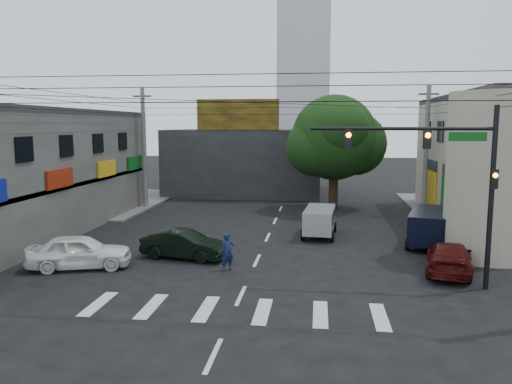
% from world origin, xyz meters
% --- Properties ---
extents(ground, '(160.00, 160.00, 0.00)m').
position_xyz_m(ground, '(0.00, 0.00, 0.00)').
color(ground, black).
rests_on(ground, ground).
extents(sidewalk_far_left, '(16.00, 16.00, 0.15)m').
position_xyz_m(sidewalk_far_left, '(-18.00, 18.00, 0.07)').
color(sidewalk_far_left, '#514F4C').
rests_on(sidewalk_far_left, ground).
extents(corner_column, '(4.00, 4.00, 8.00)m').
position_xyz_m(corner_column, '(11.00, 4.00, 4.00)').
color(corner_column, gray).
rests_on(corner_column, ground).
extents(building_far, '(14.00, 10.00, 6.00)m').
position_xyz_m(building_far, '(-4.00, 26.00, 3.00)').
color(building_far, '#232326').
rests_on(building_far, ground).
extents(billboard, '(7.00, 0.30, 2.60)m').
position_xyz_m(billboard, '(-4.00, 21.10, 7.30)').
color(billboard, olive).
rests_on(billboard, building_far).
extents(tower_distant, '(9.00, 9.00, 44.00)m').
position_xyz_m(tower_distant, '(0.00, 70.00, 22.00)').
color(tower_distant, silver).
rests_on(tower_distant, ground).
extents(street_tree, '(6.40, 6.40, 8.70)m').
position_xyz_m(street_tree, '(4.00, 17.00, 5.47)').
color(street_tree, black).
rests_on(street_tree, ground).
extents(traffic_gantry, '(7.10, 0.35, 7.20)m').
position_xyz_m(traffic_gantry, '(7.82, -1.00, 4.83)').
color(traffic_gantry, black).
rests_on(traffic_gantry, ground).
extents(utility_pole_far_left, '(0.32, 0.32, 9.20)m').
position_xyz_m(utility_pole_far_left, '(-10.50, 16.00, 4.60)').
color(utility_pole_far_left, '#59595B').
rests_on(utility_pole_far_left, ground).
extents(utility_pole_far_right, '(0.32, 0.32, 9.20)m').
position_xyz_m(utility_pole_far_right, '(10.50, 16.00, 4.60)').
color(utility_pole_far_right, '#59595B').
rests_on(utility_pole_far_right, ground).
extents(dark_sedan, '(3.03, 4.72, 1.37)m').
position_xyz_m(dark_sedan, '(-3.55, 1.97, 0.69)').
color(dark_sedan, black).
rests_on(dark_sedan, ground).
extents(white_compact, '(4.26, 5.50, 1.54)m').
position_xyz_m(white_compact, '(-7.79, -0.26, 0.77)').
color(white_compact, white).
rests_on(white_compact, ground).
extents(maroon_sedan, '(3.96, 5.46, 1.34)m').
position_xyz_m(maroon_sedan, '(8.61, 1.18, 0.67)').
color(maroon_sedan, '#3E0908').
rests_on(maroon_sedan, ground).
extents(silver_minivan, '(4.09, 2.23, 1.65)m').
position_xyz_m(silver_minivan, '(2.97, 7.70, 0.82)').
color(silver_minivan, '#A2A5AA').
rests_on(silver_minivan, ground).
extents(navy_van, '(5.60, 4.13, 1.89)m').
position_xyz_m(navy_van, '(8.77, 6.21, 0.94)').
color(navy_van, black).
rests_on(navy_van, ground).
extents(traffic_officer, '(0.99, 0.98, 1.69)m').
position_xyz_m(traffic_officer, '(-1.10, 0.22, 0.85)').
color(traffic_officer, '#121D40').
rests_on(traffic_officer, ground).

